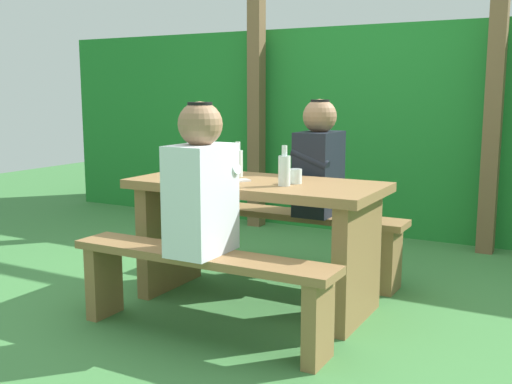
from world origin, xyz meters
TOP-DOWN VIEW (x-y plane):
  - ground_plane at (0.00, 0.00)m, footprint 12.00×12.00m
  - hedge_backdrop at (0.00, 2.35)m, footprint 6.40×0.79m
  - pergola_post_left at (-0.98, 1.80)m, footprint 0.12×0.12m
  - pergola_post_right at (0.98, 1.80)m, footprint 0.12×0.12m
  - picnic_table at (0.00, 0.00)m, footprint 1.40×0.64m
  - bench_near at (0.00, -0.56)m, footprint 1.40×0.24m
  - bench_far at (0.00, 0.56)m, footprint 1.40×0.24m
  - person_white_shirt at (0.01, -0.56)m, footprint 0.25×0.35m
  - person_black_coat at (0.14, 0.56)m, footprint 0.25×0.35m
  - drinking_glass at (0.23, 0.02)m, footprint 0.07×0.07m
  - bottle_left at (0.22, -0.08)m, footprint 0.06×0.06m
  - bottle_right at (-0.17, 0.10)m, footprint 0.06×0.06m
  - cell_phone at (-0.08, -0.07)m, footprint 0.14×0.16m

SIDE VIEW (x-z plane):
  - ground_plane at x=0.00m, z-range 0.00..0.00m
  - bench_near at x=0.00m, z-range 0.09..0.52m
  - bench_far at x=0.00m, z-range 0.09..0.52m
  - picnic_table at x=0.00m, z-range 0.13..0.83m
  - cell_phone at x=-0.08m, z-range 0.70..0.71m
  - drinking_glass at x=0.23m, z-range 0.70..0.78m
  - person_white_shirt at x=0.01m, z-range 0.40..1.12m
  - person_black_coat at x=0.14m, z-range 0.40..1.12m
  - bottle_right at x=-0.17m, z-range 0.69..0.89m
  - bottle_left at x=0.22m, z-range 0.68..0.90m
  - hedge_backdrop at x=0.00m, z-range 0.00..1.73m
  - pergola_post_left at x=-0.98m, z-range 0.00..2.26m
  - pergola_post_right at x=0.98m, z-range 0.00..2.26m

